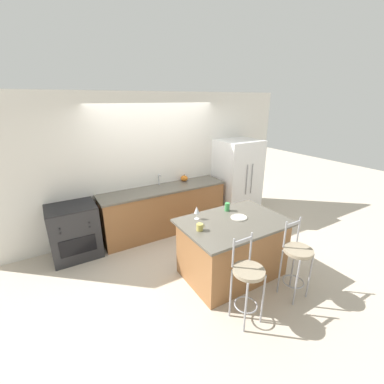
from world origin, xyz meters
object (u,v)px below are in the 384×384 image
(refrigerator, at_px, (237,178))
(bar_stool_near, at_px, (248,279))
(tumbler_cup, at_px, (227,207))
(oven_range, at_px, (74,231))
(wine_glass, at_px, (197,210))
(coffee_mug, at_px, (200,227))
(bar_stool_far, at_px, (297,258))
(dinner_plate, at_px, (239,217))
(pumpkin_decoration, at_px, (184,178))

(refrigerator, distance_m, bar_stool_near, 3.14)
(tumbler_cup, bearing_deg, oven_range, 146.17)
(refrigerator, height_order, wine_glass, refrigerator)
(coffee_mug, bearing_deg, oven_range, 128.88)
(coffee_mug, bearing_deg, bar_stool_far, -39.49)
(bar_stool_far, height_order, wine_glass, bar_stool_far)
(dinner_plate, relative_size, wine_glass, 1.23)
(oven_range, distance_m, pumpkin_decoration, 2.31)
(pumpkin_decoration, bearing_deg, dinner_plate, -93.99)
(wine_glass, distance_m, pumpkin_decoration, 1.75)
(refrigerator, xyz_separation_m, bar_stool_far, (-1.07, -2.50, -0.27))
(refrigerator, relative_size, oven_range, 1.88)
(tumbler_cup, bearing_deg, wine_glass, -179.70)
(oven_range, xyz_separation_m, dinner_plate, (2.11, -1.72, 0.45))
(bar_stool_far, relative_size, wine_glass, 5.56)
(oven_range, distance_m, bar_stool_far, 3.52)
(tumbler_cup, height_order, pumpkin_decoration, pumpkin_decoration)
(oven_range, xyz_separation_m, coffee_mug, (1.41, -1.74, 0.49))
(refrigerator, relative_size, coffee_mug, 14.28)
(oven_range, distance_m, tumbler_cup, 2.60)
(coffee_mug, bearing_deg, wine_glass, 64.96)
(refrigerator, distance_m, tumbler_cup, 1.91)
(oven_range, bearing_deg, bar_stool_near, -58.56)
(wine_glass, bearing_deg, dinner_plate, -27.80)
(refrigerator, relative_size, wine_glass, 8.69)
(bar_stool_near, relative_size, wine_glass, 5.56)
(oven_range, height_order, dinner_plate, oven_range)
(oven_range, height_order, tumbler_cup, tumbler_cup)
(refrigerator, xyz_separation_m, pumpkin_decoration, (-1.22, 0.25, 0.13))
(coffee_mug, relative_size, pumpkin_decoration, 0.80)
(refrigerator, height_order, bar_stool_far, refrigerator)
(wine_glass, bearing_deg, tumbler_cup, 0.30)
(bar_stool_near, bearing_deg, tumbler_cup, 63.38)
(dinner_plate, bearing_deg, bar_stool_near, -123.77)
(coffee_mug, height_order, pumpkin_decoration, pumpkin_decoration)
(dinner_plate, distance_m, pumpkin_decoration, 1.91)
(bar_stool_far, relative_size, tumbler_cup, 8.51)
(coffee_mug, xyz_separation_m, tumbler_cup, (0.72, 0.32, 0.02))
(dinner_plate, distance_m, coffee_mug, 0.71)
(bar_stool_near, relative_size, coffee_mug, 9.13)
(bar_stool_far, xyz_separation_m, pumpkin_decoration, (-0.16, 2.75, 0.40))
(bar_stool_near, height_order, wine_glass, bar_stool_near)
(bar_stool_near, height_order, bar_stool_far, same)
(oven_range, height_order, pumpkin_decoration, pumpkin_decoration)
(oven_range, height_order, bar_stool_far, bar_stool_far)
(bar_stool_near, relative_size, dinner_plate, 4.53)
(dinner_plate, height_order, wine_glass, wine_glass)
(bar_stool_near, height_order, pumpkin_decoration, bar_stool_near)
(oven_range, bearing_deg, tumbler_cup, -33.83)
(tumbler_cup, relative_size, pumpkin_decoration, 0.86)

